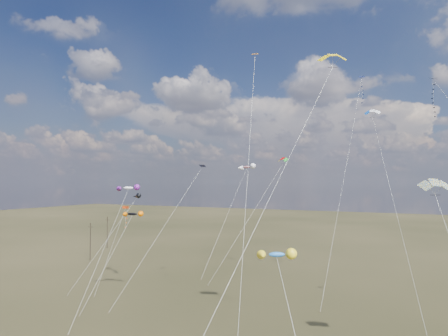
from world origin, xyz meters
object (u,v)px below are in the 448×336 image
at_px(diamond_black_high, 442,107).
at_px(utility_pole_near, 90,241).
at_px(utility_pole_far, 107,232).
at_px(novelty_black_orange, 132,214).
at_px(parafoil_yellow, 332,56).

bearing_deg(diamond_black_high, utility_pole_near, -178.44).
height_order(utility_pole_near, utility_pole_far, same).
xyz_separation_m(utility_pole_near, novelty_black_orange, (25.25, -17.31, 7.99)).
distance_m(utility_pole_far, parafoil_yellow, 79.93).
bearing_deg(parafoil_yellow, diamond_black_high, 68.95).
bearing_deg(parafoil_yellow, utility_pole_near, 155.38).
distance_m(utility_pole_far, novelty_black_orange, 46.36).
relative_size(parafoil_yellow, novelty_black_orange, 2.39).
height_order(utility_pole_far, novelty_black_orange, novelty_black_orange).
xyz_separation_m(utility_pole_near, utility_pole_far, (-8.00, 14.00, 0.00)).
bearing_deg(diamond_black_high, utility_pole_far, 170.81).
xyz_separation_m(utility_pole_near, parafoil_yellow, (56.53, -25.91, 25.13)).
bearing_deg(parafoil_yellow, novelty_black_orange, 164.62).
xyz_separation_m(utility_pole_far, novelty_black_orange, (33.25, -31.31, 7.99)).
bearing_deg(novelty_black_orange, utility_pole_far, 136.72).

